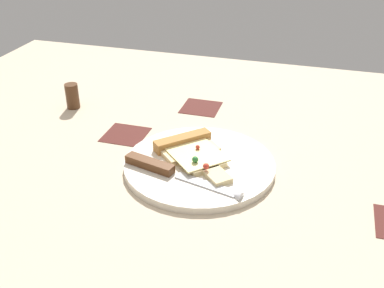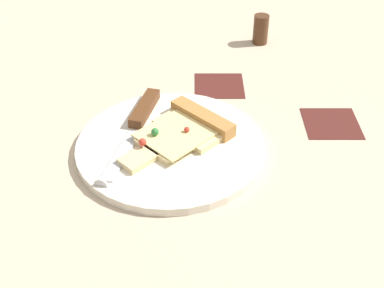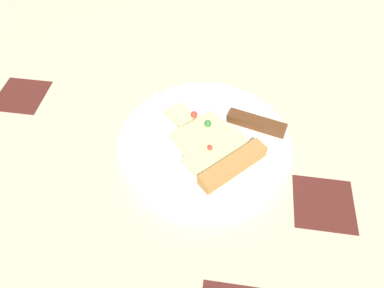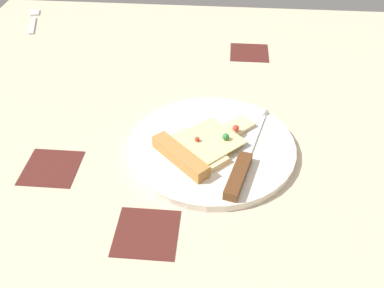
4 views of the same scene
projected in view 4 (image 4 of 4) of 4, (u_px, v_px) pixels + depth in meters
The scene contains 5 objects.
ground_plane at pixel (253, 187), 70.87cm from camera, with size 140.95×140.95×3.00cm.
plate at pixel (212, 147), 75.30cm from camera, with size 29.04×29.04×1.35cm, color silver.
pizza_slice at pixel (201, 147), 73.07cm from camera, with size 17.80×17.84×2.50cm.
knife at pixel (245, 158), 71.05cm from camera, with size 8.03×23.76×2.45cm.
fork at pixel (33, 19), 116.69cm from camera, with size 6.09×15.18×0.80cm.
Camera 4 is at (5.65, 50.63, 49.25)cm, focal length 40.51 mm.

